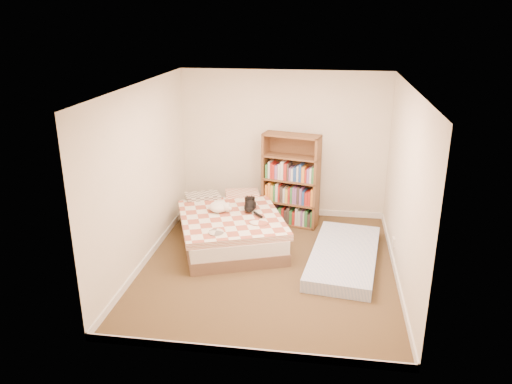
# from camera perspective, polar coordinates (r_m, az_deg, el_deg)

# --- Properties ---
(room) EXTENTS (3.51, 4.01, 2.51)m
(room) POSITION_cam_1_polar(r_m,az_deg,el_deg) (6.63, 1.52, 0.74)
(room) COLOR #48361E
(room) RESTS_ON ground
(bed) EXTENTS (2.02, 2.37, 0.54)m
(bed) POSITION_cam_1_polar(r_m,az_deg,el_deg) (7.77, -2.96, -3.90)
(bed) COLOR brown
(bed) RESTS_ON room
(bookshelf) EXTENTS (1.00, 0.52, 1.54)m
(bookshelf) POSITION_cam_1_polar(r_m,az_deg,el_deg) (8.30, 3.97, 0.05)
(bookshelf) COLOR #53371C
(bookshelf) RESTS_ON room
(floor_mattress) EXTENTS (1.14, 2.07, 0.18)m
(floor_mattress) POSITION_cam_1_polar(r_m,az_deg,el_deg) (7.28, 10.02, -7.27)
(floor_mattress) COLOR #7993CA
(floor_mattress) RESTS_ON room
(black_cat) EXTENTS (0.28, 0.69, 0.16)m
(black_cat) POSITION_cam_1_polar(r_m,az_deg,el_deg) (7.73, -0.61, -1.51)
(black_cat) COLOR black
(black_cat) RESTS_ON bed
(white_dog) EXTENTS (0.41, 0.42, 0.16)m
(white_dog) POSITION_cam_1_polar(r_m,az_deg,el_deg) (7.66, -4.21, -1.70)
(white_dog) COLOR white
(white_dog) RESTS_ON bed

